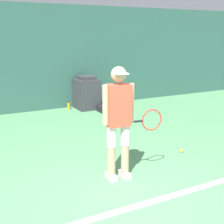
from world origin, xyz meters
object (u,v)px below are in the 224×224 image
tennis_ball (182,151)px  water_bottle (69,106)px  equipment_bag (111,108)px  covered_chair (87,93)px  tennis_player (119,118)px

tennis_ball → water_bottle: 4.24m
equipment_bag → covered_chair: bearing=130.2°
covered_chair → water_bottle: size_ratio=4.34×
tennis_player → water_bottle: tennis_player is taller
tennis_player → tennis_ball: 1.82m
tennis_ball → water_bottle: water_bottle is taller
equipment_bag → water_bottle: (-1.01, 0.73, 0.02)m
water_bottle → tennis_ball: bearing=-81.0°
tennis_player → water_bottle: bearing=86.5°
tennis_ball → water_bottle: (-0.67, 4.18, 0.07)m
tennis_ball → equipment_bag: (0.35, 3.45, 0.05)m
tennis_player → covered_chair: tennis_player is taller
covered_chair → tennis_ball: bearing=-87.8°
tennis_ball → tennis_player: bearing=-166.4°
tennis_player → covered_chair: size_ratio=1.75×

